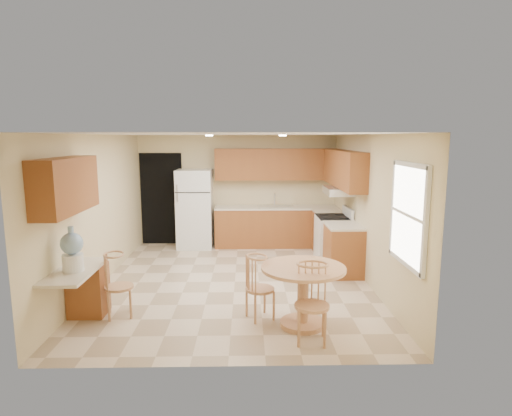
{
  "coord_description": "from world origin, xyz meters",
  "views": [
    {
      "loc": [
        0.21,
        -7.04,
        2.45
      ],
      "look_at": [
        0.37,
        0.3,
        1.23
      ],
      "focal_mm": 30.0,
      "sensor_mm": 36.0,
      "label": 1
    }
  ],
  "objects_px": {
    "stove": "(333,238)",
    "chair_table_b": "(313,299)",
    "refrigerator": "(195,209)",
    "chair_table_a": "(260,283)",
    "water_crock": "(72,251)",
    "dining_table": "(303,287)",
    "chair_desk": "(117,281)"
  },
  "relations": [
    {
      "from": "stove",
      "to": "chair_table_a",
      "type": "distance_m",
      "value": 3.17
    },
    {
      "from": "refrigerator",
      "to": "dining_table",
      "type": "height_order",
      "value": "refrigerator"
    },
    {
      "from": "refrigerator",
      "to": "chair_table_a",
      "type": "relative_size",
      "value": 1.99
    },
    {
      "from": "stove",
      "to": "chair_table_a",
      "type": "bearing_deg",
      "value": -119.06
    },
    {
      "from": "chair_table_a",
      "to": "chair_table_b",
      "type": "bearing_deg",
      "value": 16.26
    },
    {
      "from": "chair_table_a",
      "to": "water_crock",
      "type": "distance_m",
      "value": 2.44
    },
    {
      "from": "stove",
      "to": "dining_table",
      "type": "bearing_deg",
      "value": -108.61
    },
    {
      "from": "stove",
      "to": "water_crock",
      "type": "height_order",
      "value": "water_crock"
    },
    {
      "from": "chair_table_b",
      "to": "chair_desk",
      "type": "xyz_separation_m",
      "value": [
        -2.54,
        0.81,
        -0.04
      ]
    },
    {
      "from": "dining_table",
      "to": "water_crock",
      "type": "relative_size",
      "value": 1.88
    },
    {
      "from": "chair_table_a",
      "to": "water_crock",
      "type": "relative_size",
      "value": 1.51
    },
    {
      "from": "stove",
      "to": "chair_table_a",
      "type": "relative_size",
      "value": 1.24
    },
    {
      "from": "stove",
      "to": "chair_table_b",
      "type": "xyz_separation_m",
      "value": [
        -0.94,
        -3.47,
        0.12
      ]
    },
    {
      "from": "dining_table",
      "to": "chair_desk",
      "type": "bearing_deg",
      "value": 173.64
    },
    {
      "from": "refrigerator",
      "to": "water_crock",
      "type": "xyz_separation_m",
      "value": [
        -1.05,
        -4.15,
        0.16
      ]
    },
    {
      "from": "stove",
      "to": "dining_table",
      "type": "height_order",
      "value": "stove"
    },
    {
      "from": "stove",
      "to": "water_crock",
      "type": "distance_m",
      "value": 4.93
    },
    {
      "from": "refrigerator",
      "to": "chair_table_b",
      "type": "xyz_separation_m",
      "value": [
        1.94,
        -4.69,
        -0.29
      ]
    },
    {
      "from": "chair_table_a",
      "to": "refrigerator",
      "type": "bearing_deg",
      "value": 174.32
    },
    {
      "from": "chair_table_b",
      "to": "chair_desk",
      "type": "bearing_deg",
      "value": -10.89
    },
    {
      "from": "refrigerator",
      "to": "water_crock",
      "type": "bearing_deg",
      "value": -104.18
    },
    {
      "from": "refrigerator",
      "to": "chair_table_b",
      "type": "relative_size",
      "value": 1.82
    },
    {
      "from": "dining_table",
      "to": "chair_table_b",
      "type": "distance_m",
      "value": 0.54
    },
    {
      "from": "chair_desk",
      "to": "water_crock",
      "type": "distance_m",
      "value": 0.72
    },
    {
      "from": "chair_table_a",
      "to": "water_crock",
      "type": "xyz_separation_m",
      "value": [
        -2.39,
        -0.17,
        0.5
      ]
    },
    {
      "from": "chair_table_b",
      "to": "water_crock",
      "type": "distance_m",
      "value": 3.07
    },
    {
      "from": "refrigerator",
      "to": "chair_table_a",
      "type": "distance_m",
      "value": 4.22
    },
    {
      "from": "dining_table",
      "to": "refrigerator",
      "type": "bearing_deg",
      "value": 114.43
    },
    {
      "from": "refrigerator",
      "to": "chair_table_b",
      "type": "height_order",
      "value": "refrigerator"
    },
    {
      "from": "chair_desk",
      "to": "water_crock",
      "type": "xyz_separation_m",
      "value": [
        -0.45,
        -0.28,
        0.49
      ]
    },
    {
      "from": "dining_table",
      "to": "chair_desk",
      "type": "xyz_separation_m",
      "value": [
        -2.49,
        0.28,
        0.01
      ]
    },
    {
      "from": "chair_desk",
      "to": "water_crock",
      "type": "height_order",
      "value": "water_crock"
    }
  ]
}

